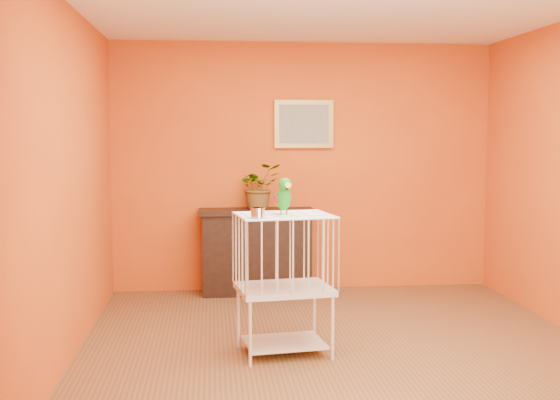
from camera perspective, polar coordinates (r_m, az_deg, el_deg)
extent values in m
plane|color=brown|center=(5.44, 5.05, -12.24)|extent=(4.50, 4.50, 0.00)
plane|color=#D05613|center=(7.42, 1.91, 2.71)|extent=(4.00, 0.00, 4.00)
plane|color=#D05613|center=(3.03, 13.16, -1.30)|extent=(4.00, 0.00, 4.00)
plane|color=#D05613|center=(5.21, -16.99, 1.35)|extent=(0.00, 4.50, 4.50)
plane|color=white|center=(5.28, 5.29, 15.79)|extent=(4.50, 4.50, 0.00)
cube|color=black|center=(7.26, -1.91, -4.38)|extent=(1.11, 0.37, 0.83)
cube|color=black|center=(7.20, -1.92, -0.94)|extent=(1.18, 0.42, 0.05)
cube|color=black|center=(7.10, -1.83, -4.60)|extent=(0.78, 0.02, 0.42)
cube|color=#5D1E1A|center=(7.22, -3.72, -5.18)|extent=(0.05, 0.17, 0.26)
cube|color=#364A25|center=(7.22, -3.13, -5.18)|extent=(0.05, 0.17, 0.26)
cube|color=#5D1E1A|center=(7.23, -2.47, -5.17)|extent=(0.05, 0.17, 0.26)
cube|color=#364A25|center=(7.23, -1.74, -5.16)|extent=(0.05, 0.17, 0.26)
cube|color=#5D1E1A|center=(7.24, -1.01, -5.15)|extent=(0.05, 0.17, 0.26)
imported|color=#26722D|center=(7.14, -1.69, 0.68)|extent=(0.57, 0.60, 0.37)
cube|color=#A7893B|center=(7.38, 1.95, 6.19)|extent=(0.62, 0.03, 0.50)
cube|color=gray|center=(7.37, 1.97, 6.19)|extent=(0.52, 0.01, 0.40)
cube|color=silver|center=(5.38, 0.33, -11.49)|extent=(0.63, 0.52, 0.02)
cube|color=silver|center=(5.27, 0.34, -7.25)|extent=(0.75, 0.61, 0.04)
cube|color=silver|center=(5.18, 0.34, -1.25)|extent=(0.75, 0.61, 0.01)
cylinder|color=silver|center=(5.05, -2.44, -10.83)|extent=(0.03, 0.03, 0.47)
cylinder|color=silver|center=(5.20, 4.30, -10.36)|extent=(0.03, 0.03, 0.47)
cylinder|color=silver|center=(5.50, -3.41, -9.49)|extent=(0.03, 0.03, 0.47)
cylinder|color=silver|center=(5.63, 2.81, -9.12)|extent=(0.03, 0.03, 0.47)
cylinder|color=silver|center=(4.95, -1.81, -1.03)|extent=(0.10, 0.10, 0.07)
cylinder|color=#59544C|center=(5.16, 0.08, -1.04)|extent=(0.01, 0.01, 0.04)
cylinder|color=#59544C|center=(5.17, 0.55, -1.02)|extent=(0.01, 0.01, 0.04)
ellipsoid|color=#109515|center=(5.15, 0.31, 0.12)|extent=(0.14, 0.17, 0.20)
ellipsoid|color=#109515|center=(5.11, 0.42, 1.26)|extent=(0.12, 0.12, 0.10)
cone|color=orange|center=(5.07, 0.59, 1.11)|extent=(0.06, 0.07, 0.06)
cone|color=black|center=(5.08, 0.55, 0.92)|extent=(0.03, 0.03, 0.03)
sphere|color=black|center=(5.09, 0.13, 1.36)|extent=(0.01, 0.01, 0.01)
sphere|color=black|center=(5.11, 0.84, 1.38)|extent=(0.01, 0.01, 0.01)
ellipsoid|color=#A50C0C|center=(5.14, -0.29, 0.01)|extent=(0.04, 0.06, 0.07)
ellipsoid|color=navy|center=(5.18, 0.86, 0.04)|extent=(0.04, 0.06, 0.07)
cone|color=#109515|center=(5.22, 0.09, -0.54)|extent=(0.09, 0.15, 0.11)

